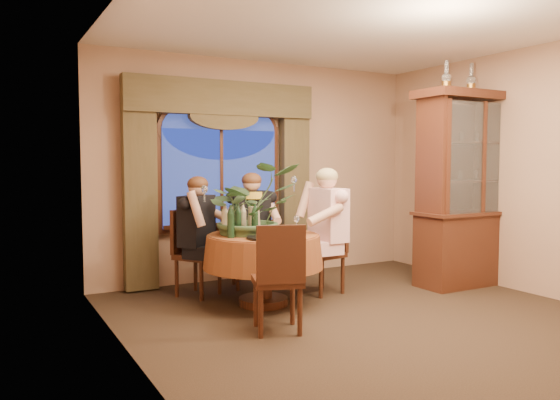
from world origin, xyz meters
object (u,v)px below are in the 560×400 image
chair_back (198,253)px  stoneware_vase (254,220)px  wine_bottle_3 (255,219)px  person_pink (328,232)px  wine_bottle_0 (236,218)px  china_cabinet (469,189)px  chair_front_left (277,278)px  chair_back_right (249,247)px  chair_right (322,252)px  centerpiece_plant (251,174)px  oil_lamp_center (471,78)px  olive_bowl (268,233)px  wine_bottle_2 (225,219)px  oil_lamp_left (446,75)px  person_back (197,237)px  wine_bottle_1 (231,221)px  wine_bottle_5 (238,220)px  person_scarf (252,230)px  dining_table (263,270)px  oil_lamp_right (495,80)px  wine_bottle_4 (243,219)px

chair_back → stoneware_vase: 0.83m
stoneware_vase → wine_bottle_3: 0.18m
person_pink → wine_bottle_0: 1.10m
china_cabinet → chair_front_left: 3.06m
chair_back_right → wine_bottle_0: (-0.47, -0.67, 0.44)m
chair_right → china_cabinet: bearing=-114.5°
chair_back → centerpiece_plant: centerpiece_plant is taller
oil_lamp_center → chair_front_left: (-2.94, -0.53, -2.03)m
centerpiece_plant → chair_front_left: bearing=-102.2°
stoneware_vase → olive_bowl: stoneware_vase is taller
chair_back_right → chair_front_left: bearing=88.3°
chair_right → wine_bottle_0: wine_bottle_0 is taller
wine_bottle_2 → stoneware_vase: bearing=-0.4°
oil_lamp_left → chair_back_right: 3.07m
person_back → wine_bottle_2: 0.59m
chair_front_left → wine_bottle_2: wine_bottle_2 is taller
chair_back → person_pink: (1.29, -0.69, 0.24)m
wine_bottle_1 → wine_bottle_5: (0.13, 0.11, 0.00)m
chair_back → person_scarf: 0.73m
chair_front_left → wine_bottle_5: (0.02, 0.87, 0.44)m
centerpiece_plant → dining_table: bearing=-55.7°
oil_lamp_right → person_pink: 2.87m
dining_table → wine_bottle_2: (-0.38, 0.11, 0.54)m
wine_bottle_0 → dining_table: bearing=-32.5°
wine_bottle_2 → china_cabinet: bearing=-8.2°
oil_lamp_left → centerpiece_plant: size_ratio=0.31×
china_cabinet → chair_right: china_cabinet is taller
wine_bottle_3 → oil_lamp_left: bearing=-6.5°
wine_bottle_2 → wine_bottle_5: same height
oil_lamp_right → centerpiece_plant: size_ratio=0.31×
chair_right → chair_front_left: bearing=121.8°
centerpiece_plant → wine_bottle_2: (-0.30, -0.01, -0.46)m
chair_back → wine_bottle_1: bearing=60.9°
china_cabinet → oil_lamp_right: size_ratio=6.88×
chair_back → olive_bowl: (0.47, -0.79, 0.29)m
wine_bottle_1 → china_cabinet: bearing=-4.4°
wine_bottle_4 → olive_bowl: bearing=-32.2°
centerpiece_plant → chair_back: bearing=122.5°
wine_bottle_3 → person_back: bearing=118.4°
chair_back_right → stoneware_vase: 0.87m
wine_bottle_2 → wine_bottle_4: same height
oil_lamp_center → chair_back_right: oil_lamp_center is taller
person_pink → oil_lamp_center: bearing=-102.7°
dining_table → wine_bottle_3: (-0.12, -0.06, 0.54)m
oil_lamp_center → person_pink: bearing=169.1°
wine_bottle_1 → wine_bottle_5: bearing=40.4°
wine_bottle_5 → centerpiece_plant: bearing=28.5°
person_back → stoneware_vase: (0.44, -0.53, 0.22)m
centerpiece_plant → oil_lamp_right: bearing=-8.1°
oil_lamp_right → wine_bottle_4: size_ratio=1.03×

